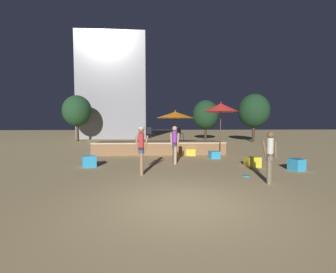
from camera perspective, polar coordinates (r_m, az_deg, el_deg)
ground_plane at (r=5.77m, az=3.48°, el=-16.68°), size 120.00×120.00×0.00m
wooden_deck at (r=15.31m, az=-2.30°, el=-2.69°), size 8.35×3.02×0.78m
patio_umbrella_0 at (r=13.44m, az=1.83°, el=5.49°), size 2.31×2.31×2.74m
patio_umbrella_1 at (r=13.91m, az=13.26°, el=7.16°), size 2.11×2.11×3.25m
cube_seat_0 at (r=10.91m, az=29.86°, el=-6.20°), size 0.63×0.63×0.49m
cube_seat_1 at (r=10.87m, az=-19.40°, el=-5.94°), size 0.76×0.76×0.50m
cube_seat_2 at (r=12.90m, az=11.68°, el=-4.58°), size 0.58×0.58×0.40m
cube_seat_3 at (r=13.93m, az=5.81°, el=-3.92°), size 0.66×0.66×0.41m
cube_seat_4 at (r=11.02m, az=20.67°, el=-5.95°), size 0.59×0.59×0.45m
person_0 at (r=8.64m, az=-6.79°, el=-2.67°), size 0.52×0.31×1.85m
person_1 at (r=8.07m, az=24.47°, el=-4.39°), size 0.43×0.36×1.71m
person_2 at (r=10.87m, az=1.70°, el=-1.63°), size 0.47×0.30×1.84m
bistro_chair_0 at (r=15.95m, az=-4.59°, el=1.05°), size 0.48×0.48×0.90m
bistro_chair_1 at (r=16.07m, az=3.00°, el=1.08°), size 0.48×0.48×0.90m
frisbee_disc at (r=8.95m, az=19.24°, el=-9.44°), size 0.26×0.26×0.03m
background_tree_0 at (r=27.10m, az=9.55°, el=5.48°), size 3.10×3.10×4.69m
background_tree_1 at (r=26.51m, az=-22.09°, el=6.03°), size 3.06×3.06×4.99m
background_tree_2 at (r=25.28m, az=20.97°, el=6.13°), size 3.18×3.18×5.03m
distant_building at (r=30.71m, az=-13.74°, el=12.00°), size 8.51×4.04×13.21m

